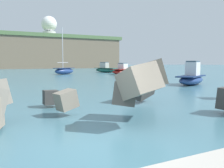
{
  "coord_description": "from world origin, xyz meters",
  "views": [
    {
      "loc": [
        -2.13,
        -4.93,
        1.94
      ],
      "look_at": [
        0.62,
        0.5,
        1.4
      ],
      "focal_mm": 38.26,
      "sensor_mm": 36.0,
      "label": 1
    }
  ],
  "objects": [
    {
      "name": "ground_plane",
      "position": [
        0.0,
        0.0,
        0.0
      ],
      "size": [
        400.0,
        400.0,
        0.0
      ],
      "primitive_type": "plane",
      "color": "#42707F"
    },
    {
      "name": "boat_mid_left",
      "position": [
        18.59,
        38.9,
        0.66
      ],
      "size": [
        3.21,
        6.32,
        2.09
      ],
      "color": "#1E6656",
      "rests_on": "ground"
    },
    {
      "name": "radar_dome",
      "position": [
        20.04,
        96.7,
        16.85
      ],
      "size": [
        6.36,
        6.36,
        9.52
      ],
      "color": "silver",
      "rests_on": "headland_bluff"
    },
    {
      "name": "boat_near_right",
      "position": [
        17.18,
        29.58,
        0.63
      ],
      "size": [
        4.53,
        3.48,
        1.92
      ],
      "color": "maroon",
      "rests_on": "ground"
    },
    {
      "name": "breakwater_jetty",
      "position": [
        -1.16,
        2.25,
        0.99
      ],
      "size": [
        29.01,
        8.06,
        2.72
      ],
      "color": "#605B56",
      "rests_on": "ground"
    },
    {
      "name": "boat_mid_right",
      "position": [
        8.9,
        34.74,
        0.63
      ],
      "size": [
        4.27,
        3.31,
        7.82
      ],
      "color": "navy",
      "rests_on": "ground"
    },
    {
      "name": "boat_mid_centre",
      "position": [
        13.76,
        10.75,
        0.65
      ],
      "size": [
        4.74,
        3.6,
        2.12
      ],
      "color": "navy",
      "rests_on": "ground"
    }
  ]
}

